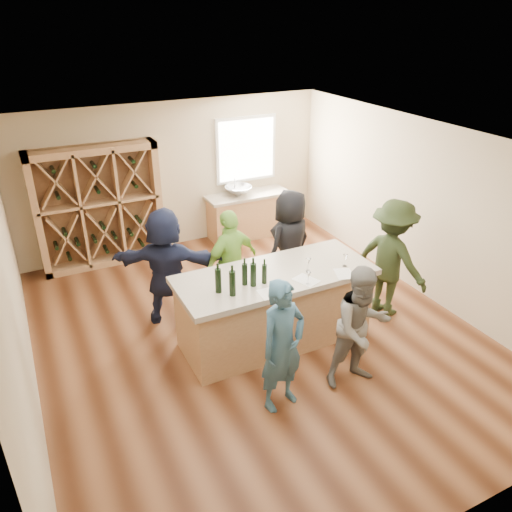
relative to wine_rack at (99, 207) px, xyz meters
name	(u,v)px	position (x,y,z in m)	size (l,w,h in m)	color
floor	(256,335)	(1.50, -3.27, -1.15)	(6.00, 7.00, 0.10)	brown
ceiling	(256,140)	(1.50, -3.27, 1.75)	(6.00, 7.00, 0.10)	white
wall_back	(174,175)	(1.50, 0.28, 0.30)	(6.00, 0.10, 2.80)	#C7B390
wall_front	(458,423)	(1.50, -6.82, 0.30)	(6.00, 0.10, 2.80)	#C7B390
wall_left	(9,300)	(-1.55, -3.27, 0.30)	(0.10, 7.00, 2.80)	#C7B390
wall_right	(427,210)	(4.55, -3.27, 0.30)	(0.10, 7.00, 2.80)	#C7B390
window_frame	(246,149)	(3.00, 0.20, 0.65)	(1.30, 0.06, 1.30)	white
window_pane	(247,150)	(3.00, 0.17, 0.65)	(1.18, 0.01, 1.18)	white
wine_rack	(99,207)	(0.00, 0.00, 0.00)	(2.20, 0.45, 2.20)	tan
back_counter_base	(248,216)	(2.90, -0.07, -0.67)	(1.60, 0.58, 0.86)	tan
back_counter_top	(248,195)	(2.90, -0.07, -0.21)	(1.70, 0.62, 0.06)	#ADA08D
sink	(238,191)	(2.70, -0.07, -0.09)	(0.54, 0.54, 0.19)	silver
faucet	(235,185)	(2.70, 0.11, -0.03)	(0.02, 0.02, 0.30)	silver
tasting_counter_base	(275,309)	(1.67, -3.52, -0.60)	(2.60, 1.00, 1.00)	tan
tasting_counter_top	(275,276)	(1.67, -3.52, -0.06)	(2.72, 1.12, 0.08)	#ADA08D
wine_bottle_a	(218,281)	(0.79, -3.64, 0.14)	(0.08, 0.08, 0.33)	black
wine_bottle_b	(232,283)	(0.92, -3.79, 0.15)	(0.08, 0.08, 0.34)	black
wine_bottle_c	(245,274)	(1.17, -3.61, 0.13)	(0.07, 0.07, 0.30)	black
wine_bottle_d	(253,275)	(1.25, -3.69, 0.14)	(0.08, 0.08, 0.32)	black
wine_bottle_e	(264,274)	(1.41, -3.69, 0.11)	(0.07, 0.07, 0.27)	black
wine_glass_a	(272,288)	(1.36, -4.00, 0.07)	(0.07, 0.07, 0.18)	white
wine_glass_b	(308,279)	(1.90, -3.98, 0.07)	(0.06, 0.06, 0.17)	white
wine_glass_d	(308,265)	(2.09, -3.67, 0.08)	(0.07, 0.07, 0.20)	white
wine_glass_e	(345,261)	(2.62, -3.77, 0.06)	(0.06, 0.06, 0.17)	white
tasting_menu_a	(268,294)	(1.32, -3.96, -0.02)	(0.20, 0.28, 0.00)	white
tasting_menu_b	(306,280)	(1.94, -3.87, -0.02)	(0.23, 0.32, 0.00)	white
tasting_menu_c	(344,274)	(2.49, -3.95, -0.02)	(0.23, 0.31, 0.00)	white
person_near_left	(282,346)	(1.13, -4.70, -0.26)	(0.61, 0.45, 1.68)	#335972
person_near_right	(361,328)	(2.18, -4.78, -0.29)	(0.79, 0.43, 1.63)	slate
person_server	(391,259)	(3.57, -3.66, -0.17)	(1.20, 0.56, 1.85)	#263319
person_far_mid	(231,263)	(1.43, -2.56, -0.26)	(0.99, 0.51, 1.69)	#8CC64C
person_far_right	(290,244)	(2.50, -2.48, -0.20)	(0.88, 0.57, 1.79)	black
person_far_left	(167,267)	(0.49, -2.36, -0.20)	(1.68, 0.60, 1.81)	#191E38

